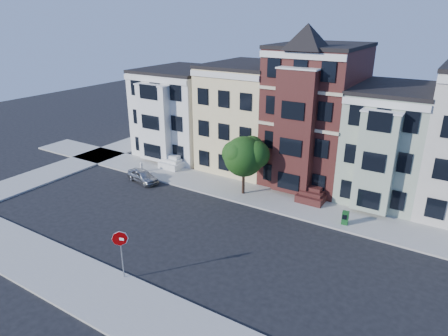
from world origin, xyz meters
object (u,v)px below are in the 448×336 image
Objects in this scene: street_tree at (244,159)px; newspaper_box at (345,218)px; fire_hydrant at (142,168)px; stop_sign at (122,252)px; parked_car at (143,176)px.

newspaper_box is at bearing -4.76° from street_tree.
street_tree reaches higher than fire_hydrant.
stop_sign is (-9.13, -13.25, 1.22)m from newspaper_box.
street_tree is at bearing 4.41° from fire_hydrant.
parked_car is 14.79m from stop_sign.
newspaper_box is at bearing -71.74° from parked_car.
parked_car is at bearing 109.16° from stop_sign.
street_tree is 6.17× the size of newspaper_box.
stop_sign is (-0.10, -14.00, -1.40)m from street_tree.
fire_hydrant is 17.14m from stop_sign.
parked_car is 18.42m from newspaper_box.
stop_sign is at bearing -131.09° from newspaper_box.
newspaper_box is (9.03, -0.75, -2.62)m from street_tree.
street_tree is 9.43m from newspaper_box.
fire_hydrant is at bearing 58.69° from parked_car.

